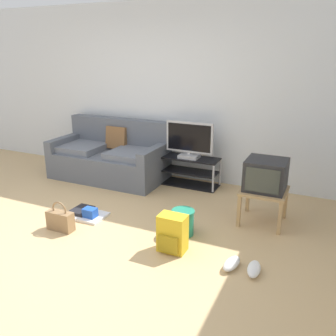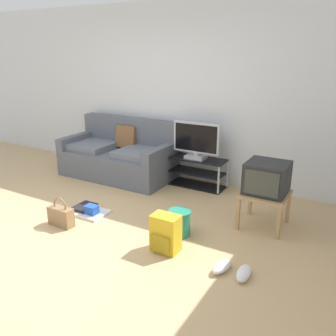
{
  "view_description": "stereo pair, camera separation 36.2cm",
  "coord_description": "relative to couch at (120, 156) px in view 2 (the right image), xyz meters",
  "views": [
    {
      "loc": [
        2.51,
        -2.71,
        1.97
      ],
      "look_at": [
        0.82,
        0.95,
        0.64
      ],
      "focal_mm": 38.13,
      "sensor_mm": 36.0,
      "label": 1
    },
    {
      "loc": [
        2.84,
        -2.55,
        1.97
      ],
      "look_at": [
        0.82,
        0.95,
        0.64
      ],
      "focal_mm": 38.13,
      "sensor_mm": 36.0,
      "label": 2
    }
  ],
  "objects": [
    {
      "name": "handbag",
      "position": [
        0.5,
        -1.8,
        -0.21
      ],
      "size": [
        0.32,
        0.13,
        0.36
      ],
      "rotation": [
        0.0,
        0.0,
        -0.08
      ],
      "color": "olive",
      "rests_on": "ground_plane"
    },
    {
      "name": "floor_tray",
      "position": [
        0.54,
        -1.39,
        -0.29
      ],
      "size": [
        0.49,
        0.34,
        0.14
      ],
      "color": "silver",
      "rests_on": "ground_plane"
    },
    {
      "name": "wall_back",
      "position": [
        0.66,
        0.53,
        1.02
      ],
      "size": [
        9.0,
        0.1,
        2.7
      ],
      "primitive_type": "cube",
      "color": "silver",
      "rests_on": "ground_plane"
    },
    {
      "name": "side_table",
      "position": [
        2.56,
        -0.62,
        0.02
      ],
      "size": [
        0.52,
        0.52,
        0.42
      ],
      "color": "tan",
      "rests_on": "ground_plane"
    },
    {
      "name": "tv_stand",
      "position": [
        1.3,
        0.18,
        -0.11
      ],
      "size": [
        0.9,
        0.36,
        0.44
      ],
      "color": "black",
      "rests_on": "ground_plane"
    },
    {
      "name": "cleaning_bucket",
      "position": [
        1.81,
        -1.3,
        -0.18
      ],
      "size": [
        0.26,
        0.26,
        0.29
      ],
      "color": "#238466",
      "rests_on": "ground_plane"
    },
    {
      "name": "backpack",
      "position": [
        1.85,
        -1.66,
        -0.14
      ],
      "size": [
        0.29,
        0.26,
        0.4
      ],
      "rotation": [
        0.0,
        0.0,
        0.34
      ],
      "color": "gold",
      "rests_on": "ground_plane"
    },
    {
      "name": "couch",
      "position": [
        0.0,
        0.0,
        0.0
      ],
      "size": [
        1.81,
        0.92,
        0.92
      ],
      "color": "#565B66",
      "rests_on": "ground_plane"
    },
    {
      "name": "crt_tv",
      "position": [
        2.56,
        -0.6,
        0.27
      ],
      "size": [
        0.46,
        0.45,
        0.36
      ],
      "color": "#232326",
      "rests_on": "side_table"
    },
    {
      "name": "ground_plane",
      "position": [
        0.66,
        -1.92,
        -0.34
      ],
      "size": [
        9.0,
        9.8,
        0.02
      ],
      "primitive_type": "cube",
      "color": "tan"
    },
    {
      "name": "sneakers_pair",
      "position": [
        2.59,
        -1.71,
        -0.29
      ],
      "size": [
        0.37,
        0.29,
        0.09
      ],
      "color": "white",
      "rests_on": "ground_plane"
    },
    {
      "name": "flat_tv",
      "position": [
        1.3,
        0.16,
        0.38
      ],
      "size": [
        0.73,
        0.22,
        0.55
      ],
      "color": "#B2B2B7",
      "rests_on": "tv_stand"
    }
  ]
}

